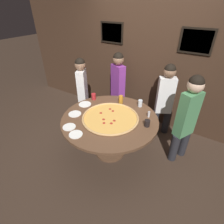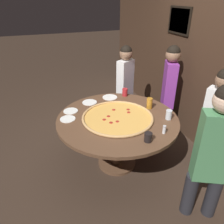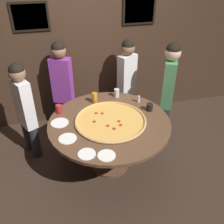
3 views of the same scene
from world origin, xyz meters
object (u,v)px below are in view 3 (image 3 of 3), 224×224
(drink_cup_near_right, at_px, (95,98))
(drink_cup_far_right, at_px, (59,109))
(white_plate_near_front, at_px, (68,139))
(diner_far_right, at_px, (62,82))
(giant_pizza, at_px, (111,121))
(dining_table, at_px, (109,130))
(diner_side_left, at_px, (24,106))
(diner_centre_back, at_px, (127,77))
(white_plate_right_side, at_px, (107,156))
(drink_cup_centre_back, at_px, (117,93))
(condiment_shaker, at_px, (139,99))
(white_plate_beside_cup, at_px, (87,154))
(diner_side_right, at_px, (168,86))
(white_plate_left_side, at_px, (60,123))
(drink_cup_near_left, at_px, (150,107))

(drink_cup_near_right, distance_m, drink_cup_far_right, 0.52)
(white_plate_near_front, xyz_separation_m, diner_far_right, (0.06, 1.27, 0.09))
(drink_cup_near_right, relative_size, drink_cup_far_right, 1.28)
(giant_pizza, relative_size, diner_far_right, 0.61)
(dining_table, distance_m, diner_side_left, 1.18)
(diner_centre_back, relative_size, diner_side_left, 1.02)
(dining_table, relative_size, diner_side_left, 1.09)
(white_plate_near_front, relative_size, white_plate_right_side, 1.08)
(drink_cup_centre_back, relative_size, drink_cup_near_right, 0.82)
(condiment_shaker, bearing_deg, diner_far_right, 144.41)
(diner_far_right, bearing_deg, drink_cup_centre_back, 171.17)
(white_plate_beside_cup, bearing_deg, drink_cup_near_right, 74.36)
(diner_centre_back, xyz_separation_m, diner_side_right, (0.49, -0.50, 0.04))
(dining_table, xyz_separation_m, drink_cup_near_right, (-0.09, 0.50, 0.21))
(drink_cup_centre_back, distance_m, white_plate_right_side, 1.25)
(diner_side_right, bearing_deg, drink_cup_far_right, -56.58)
(drink_cup_far_right, xyz_separation_m, diner_side_left, (-0.44, 0.20, -0.01))
(diner_side_left, bearing_deg, condiment_shaker, -125.51)
(white_plate_right_side, distance_m, diner_centre_back, 1.77)
(drink_cup_centre_back, relative_size, white_plate_left_side, 0.55)
(giant_pizza, xyz_separation_m, diner_centre_back, (0.53, 1.03, 0.05))
(white_plate_beside_cup, bearing_deg, drink_cup_near_left, 33.76)
(white_plate_beside_cup, height_order, diner_far_right, diner_far_right)
(drink_cup_centre_back, bearing_deg, drink_cup_near_left, -55.09)
(drink_cup_near_left, bearing_deg, drink_cup_near_right, 150.03)
(drink_cup_near_left, bearing_deg, dining_table, -168.84)
(drink_cup_near_right, bearing_deg, diner_centre_back, 39.98)
(drink_cup_centre_back, bearing_deg, condiment_shaker, -41.60)
(drink_cup_far_right, distance_m, white_plate_near_front, 0.57)
(drink_cup_far_right, bearing_deg, drink_cup_near_right, 16.07)
(drink_cup_centre_back, relative_size, white_plate_near_front, 0.59)
(drink_cup_near_left, relative_size, white_plate_right_side, 0.53)
(giant_pizza, height_order, white_plate_left_side, giant_pizza)
(white_plate_right_side, xyz_separation_m, diner_side_left, (-0.85, 1.14, 0.05))
(white_plate_near_front, bearing_deg, condiment_shaker, 28.50)
(drink_cup_centre_back, distance_m, diner_centre_back, 0.54)
(diner_centre_back, height_order, diner_side_right, diner_side_right)
(giant_pizza, height_order, diner_centre_back, diner_centre_back)
(drink_cup_centre_back, height_order, diner_far_right, diner_far_right)
(drink_cup_centre_back, height_order, white_plate_left_side, drink_cup_centre_back)
(white_plate_right_side, height_order, white_plate_left_side, same)
(drink_cup_centre_back, xyz_separation_m, diner_side_left, (-1.28, -0.03, -0.01))
(giant_pizza, bearing_deg, drink_cup_centre_back, 67.78)
(drink_cup_near_left, bearing_deg, white_plate_near_front, -163.54)
(diner_centre_back, bearing_deg, drink_cup_near_right, 12.00)
(dining_table, height_order, drink_cup_far_right, drink_cup_far_right)
(drink_cup_far_right, distance_m, diner_far_right, 0.71)
(white_plate_left_side, xyz_separation_m, diner_far_right, (0.12, 0.94, 0.09))
(dining_table, bearing_deg, white_plate_right_side, -106.55)
(drink_cup_far_right, distance_m, diner_side_right, 1.63)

